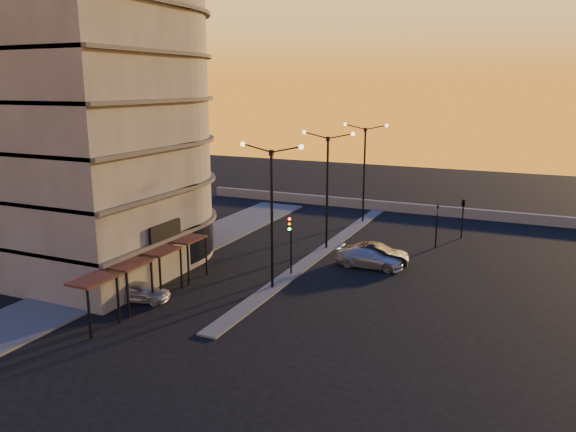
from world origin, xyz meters
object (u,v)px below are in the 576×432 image
Objects in this scene: car_wagon at (370,258)px; car_hatchback at (139,291)px; streetlamp_mid at (327,181)px; car_sedan at (377,254)px; traffic_light_main at (290,236)px.

car_hatchback is at bearing 136.97° from car_wagon.
streetlamp_mid is at bearing 54.88° from car_wagon.
car_sedan is at bearing -54.43° from car_hatchback.
car_sedan reaches higher than car_hatchback.
car_sedan is (4.77, 4.97, -2.13)m from traffic_light_main.
streetlamp_mid reaches higher than car_sedan.
car_hatchback is (-6.50, -15.29, -4.96)m from streetlamp_mid.
car_wagon is (-0.27, -0.87, -0.05)m from car_sedan.
streetlamp_mid is at bearing 57.45° from car_sedan.
traffic_light_main is at bearing 131.17° from car_wagon.
car_sedan reaches higher than car_wagon.
traffic_light_main is 0.86× the size of car_wagon.
car_wagon reaches higher than car_hatchback.
traffic_light_main is at bearing -52.31° from car_hatchback.
car_sedan is 0.92m from car_wagon.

